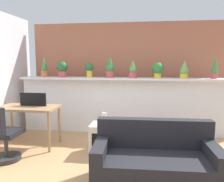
# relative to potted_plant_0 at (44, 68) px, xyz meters

# --- Properties ---
(ground_plane) EXTENTS (12.00, 12.00, 0.00)m
(ground_plane) POSITION_rel_potted_plant_0_xyz_m (1.79, -1.95, -1.43)
(ground_plane) COLOR tan
(divider_wall) EXTENTS (4.57, 0.16, 1.19)m
(divider_wall) POSITION_rel_potted_plant_0_xyz_m (1.79, 0.05, -0.83)
(divider_wall) COLOR silver
(divider_wall) RESTS_ON ground
(plant_shelf) EXTENTS (4.57, 0.40, 0.04)m
(plant_shelf) POSITION_rel_potted_plant_0_xyz_m (1.79, 0.01, -0.21)
(plant_shelf) COLOR silver
(plant_shelf) RESTS_ON divider_wall
(brick_wall_behind) EXTENTS (4.57, 0.10, 2.50)m
(brick_wall_behind) POSITION_rel_potted_plant_0_xyz_m (1.79, 0.65, -0.18)
(brick_wall_behind) COLOR #AD664C
(brick_wall_behind) RESTS_ON ground
(potted_plant_0) EXTENTS (0.14, 0.14, 0.45)m
(potted_plant_0) POSITION_rel_potted_plant_0_xyz_m (0.00, 0.00, 0.00)
(potted_plant_0) COLOR #C66B42
(potted_plant_0) RESTS_ON plant_shelf
(potted_plant_1) EXTENTS (0.24, 0.24, 0.35)m
(potted_plant_1) POSITION_rel_potted_plant_0_xyz_m (0.42, -0.01, -0.01)
(potted_plant_1) COLOR #B7474C
(potted_plant_1) RESTS_ON plant_shelf
(potted_plant_2) EXTENTS (0.19, 0.19, 0.31)m
(potted_plant_2) POSITION_rel_potted_plant_0_xyz_m (1.03, 0.04, -0.01)
(potted_plant_2) COLOR gold
(potted_plant_2) RESTS_ON plant_shelf
(potted_plant_3) EXTENTS (0.19, 0.19, 0.46)m
(potted_plant_3) POSITION_rel_potted_plant_0_xyz_m (1.50, 0.00, 0.02)
(potted_plant_3) COLOR #B7474C
(potted_plant_3) RESTS_ON plant_shelf
(potted_plant_4) EXTENTS (0.18, 0.18, 0.38)m
(potted_plant_4) POSITION_rel_potted_plant_0_xyz_m (1.99, -0.02, -0.03)
(potted_plant_4) COLOR #B7474C
(potted_plant_4) RESTS_ON plant_shelf
(potted_plant_5) EXTENTS (0.26, 0.26, 0.33)m
(potted_plant_5) POSITION_rel_potted_plant_0_xyz_m (2.52, 0.03, -0.01)
(potted_plant_5) COLOR gold
(potted_plant_5) RESTS_ON plant_shelf
(potted_plant_6) EXTENTS (0.18, 0.18, 0.37)m
(potted_plant_6) POSITION_rel_potted_plant_0_xyz_m (3.05, -0.01, -0.02)
(potted_plant_6) COLOR gold
(potted_plant_6) RESTS_ON plant_shelf
(potted_plant_7) EXTENTS (0.13, 0.13, 0.46)m
(potted_plant_7) POSITION_rel_potted_plant_0_xyz_m (3.65, 0.03, 0.01)
(potted_plant_7) COLOR #B7474C
(potted_plant_7) RESTS_ON plant_shelf
(desk) EXTENTS (1.10, 0.60, 0.75)m
(desk) POSITION_rel_potted_plant_0_xyz_m (0.10, -0.97, -0.76)
(desk) COLOR #99754C
(desk) RESTS_ON ground
(tv_monitor) EXTENTS (0.51, 0.04, 0.25)m
(tv_monitor) POSITION_rel_potted_plant_0_xyz_m (0.16, -0.89, -0.55)
(tv_monitor) COLOR black
(tv_monitor) RESTS_ON desk
(office_chair) EXTENTS (0.50, 0.50, 0.91)m
(office_chair) POSITION_rel_potted_plant_0_xyz_m (0.03, -1.68, -1.04)
(office_chair) COLOR #262628
(office_chair) RESTS_ON ground
(side_cube_shelf) EXTENTS (0.40, 0.41, 0.50)m
(side_cube_shelf) POSITION_rel_potted_plant_0_xyz_m (1.52, -1.08, -1.18)
(side_cube_shelf) COLOR silver
(side_cube_shelf) RESTS_ON ground
(vase_on_shelf) EXTENTS (0.08, 0.08, 0.20)m
(vase_on_shelf) POSITION_rel_potted_plant_0_xyz_m (1.55, -1.04, -0.83)
(vase_on_shelf) COLOR silver
(vase_on_shelf) RESTS_ON side_cube_shelf
(couch) EXTENTS (1.59, 0.82, 0.80)m
(couch) POSITION_rel_potted_plant_0_xyz_m (2.39, -2.02, -1.14)
(couch) COLOR black
(couch) RESTS_ON ground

